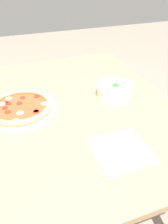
% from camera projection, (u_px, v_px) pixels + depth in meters
% --- Properties ---
extents(ground_plane, '(8.00, 8.00, 0.00)m').
position_uv_depth(ground_plane, '(75.00, 196.00, 1.47)').
color(ground_plane, gray).
extents(dining_table, '(1.18, 0.95, 0.73)m').
position_uv_depth(dining_table, '(72.00, 122.00, 1.11)').
color(dining_table, tan).
rests_on(dining_table, ground_plane).
extents(pizza, '(0.33, 0.33, 0.04)m').
position_uv_depth(pizza, '(20.00, 107.00, 1.01)').
color(pizza, white).
rests_on(pizza, dining_table).
extents(bowl, '(0.18, 0.18, 0.08)m').
position_uv_depth(bowl, '(115.00, 89.00, 1.11)').
color(bowl, white).
rests_on(bowl, dining_table).
extents(napkin, '(0.20, 0.20, 0.00)m').
position_uv_depth(napkin, '(122.00, 151.00, 0.80)').
color(napkin, white).
rests_on(napkin, dining_table).
extents(fork, '(0.03, 0.17, 0.00)m').
position_uv_depth(fork, '(118.00, 145.00, 0.82)').
color(fork, silver).
rests_on(fork, napkin).
extents(knife, '(0.03, 0.22, 0.01)m').
position_uv_depth(knife, '(122.00, 155.00, 0.78)').
color(knife, silver).
rests_on(knife, napkin).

